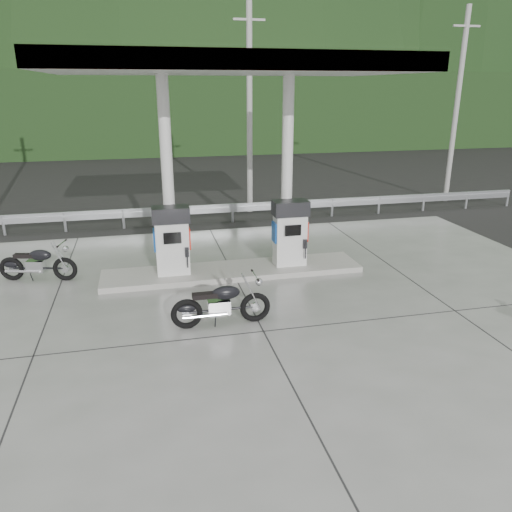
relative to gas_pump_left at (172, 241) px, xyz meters
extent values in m
plane|color=black|center=(1.60, -2.50, -1.07)|extent=(160.00, 160.00, 0.00)
cube|color=slate|center=(1.60, -2.50, -1.06)|extent=(18.00, 14.00, 0.02)
cube|color=gray|center=(1.60, 0.00, -0.98)|extent=(7.00, 1.40, 0.15)
cylinder|color=white|center=(0.00, 0.40, 1.60)|extent=(0.30, 0.30, 5.00)
cylinder|color=white|center=(3.20, 0.40, 1.60)|extent=(0.30, 0.30, 5.00)
cube|color=silver|center=(1.60, 0.00, 4.30)|extent=(8.50, 5.00, 0.40)
cube|color=black|center=(1.60, 9.00, -1.07)|extent=(60.00, 7.00, 0.01)
cylinder|color=#969590|center=(3.60, 7.00, 2.93)|extent=(0.22, 0.22, 8.00)
cylinder|color=#969590|center=(12.60, 7.00, 2.93)|extent=(0.22, 0.22, 8.00)
cube|color=black|center=(1.60, 27.50, 1.93)|extent=(80.00, 6.00, 6.00)
camera|label=1|loc=(-0.65, -12.58, 3.79)|focal=35.00mm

